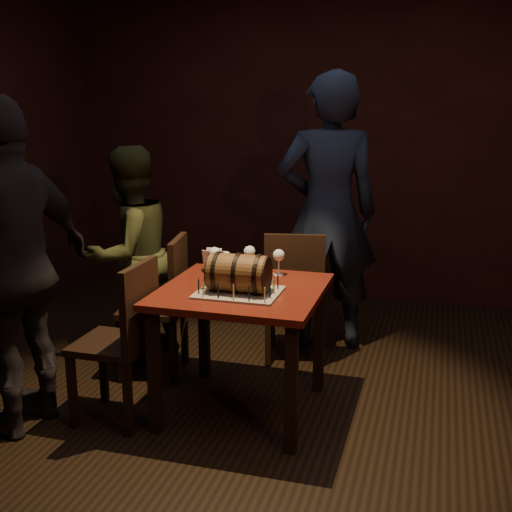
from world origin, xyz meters
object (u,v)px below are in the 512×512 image
at_px(pub_table, 242,307).
at_px(wine_glass_left, 214,254).
at_px(wine_glass_right, 279,256).
at_px(wine_glass_mid, 250,253).
at_px(chair_back, 295,290).
at_px(barrel_cake, 239,273).
at_px(person_left_rear, 129,255).
at_px(pint_of_ale, 224,265).
at_px(chair_left_rear, 164,299).
at_px(chair_left_front, 125,334).
at_px(person_back, 328,214).
at_px(person_left_front, 14,268).

bearing_deg(pub_table, wine_glass_left, 133.96).
bearing_deg(wine_glass_right, wine_glass_left, -172.42).
relative_size(wine_glass_mid, chair_back, 0.17).
height_order(barrel_cake, person_left_rear, person_left_rear).
height_order(wine_glass_mid, pint_of_ale, wine_glass_mid).
bearing_deg(wine_glass_left, chair_left_rear, 168.23).
relative_size(pint_of_ale, chair_left_rear, 0.16).
bearing_deg(chair_left_front, wine_glass_mid, 51.51).
distance_m(barrel_cake, wine_glass_left, 0.46).
bearing_deg(person_back, person_left_front, 33.28).
relative_size(chair_left_rear, person_left_front, 0.51).
xyz_separation_m(barrel_cake, wine_glass_right, (0.12, 0.42, 0.00)).
distance_m(pint_of_ale, chair_left_rear, 0.58).
distance_m(chair_left_rear, person_left_rear, 0.46).
distance_m(barrel_cake, pint_of_ale, 0.35).
relative_size(chair_left_front, person_back, 0.47).
relative_size(chair_left_rear, person_left_rear, 0.63).
bearing_deg(wine_glass_left, chair_back, 52.64).
height_order(pint_of_ale, person_back, person_back).
xyz_separation_m(barrel_cake, chair_left_rear, (-0.66, 0.45, -0.34)).
relative_size(wine_glass_left, wine_glass_mid, 1.00).
height_order(wine_glass_left, wine_glass_mid, same).
xyz_separation_m(wine_glass_mid, chair_back, (0.19, 0.42, -0.34)).
relative_size(chair_back, chair_left_front, 1.00).
bearing_deg(barrel_cake, pub_table, 97.61).
bearing_deg(chair_back, wine_glass_mid, -114.95).
height_order(chair_left_front, person_back, person_back).
xyz_separation_m(pint_of_ale, person_left_front, (-0.94, -0.69, 0.09)).
bearing_deg(wine_glass_right, chair_left_rear, 177.97).
bearing_deg(wine_glass_mid, person_back, 67.01).
xyz_separation_m(barrel_cake, person_left_front, (-1.13, -0.39, 0.05)).
bearing_deg(person_left_front, person_left_rear, -178.79).
bearing_deg(chair_left_front, chair_back, 56.29).
relative_size(wine_glass_right, pint_of_ale, 1.07).
bearing_deg(chair_left_rear, wine_glass_right, -2.03).
bearing_deg(pint_of_ale, chair_left_rear, 161.52).
height_order(pub_table, barrel_cake, barrel_cake).
xyz_separation_m(pub_table, wine_glass_mid, (-0.06, 0.36, 0.23)).
height_order(wine_glass_left, chair_left_front, chair_left_front).
relative_size(wine_glass_right, person_left_rear, 0.11).
bearing_deg(chair_left_rear, chair_back, 29.18).
relative_size(chair_back, person_left_rear, 0.63).
distance_m(chair_left_rear, person_left_front, 1.04).
relative_size(chair_back, person_back, 0.47).
bearing_deg(pub_table, barrel_cake, -82.39).
height_order(pub_table, chair_left_front, chair_left_front).
bearing_deg(wine_glass_right, chair_back, 90.24).
distance_m(wine_glass_mid, person_back, 0.88).
xyz_separation_m(wine_glass_left, wine_glass_mid, (0.20, 0.09, -0.00)).
xyz_separation_m(barrel_cake, person_back, (0.26, 1.27, 0.12)).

